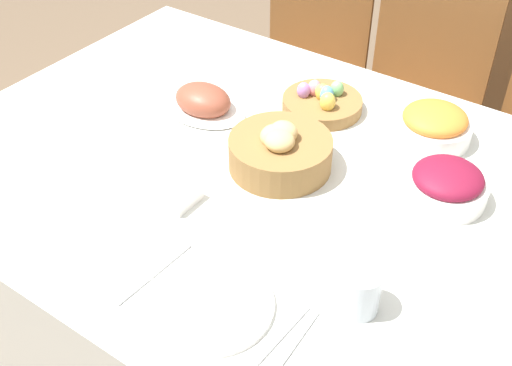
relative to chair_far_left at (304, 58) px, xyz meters
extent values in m
cube|color=silver|center=(0.51, -0.94, -0.13)|extent=(1.71, 1.15, 0.78)
cylinder|color=brown|center=(-0.17, -0.29, -0.29)|extent=(0.03, 0.03, 0.45)
cylinder|color=brown|center=(0.22, -0.25, -0.29)|extent=(0.03, 0.03, 0.45)
cylinder|color=brown|center=(-0.20, 0.09, -0.29)|extent=(0.03, 0.03, 0.45)
cylinder|color=brown|center=(0.18, 0.13, -0.29)|extent=(0.03, 0.03, 0.45)
cube|color=brown|center=(0.01, -0.08, -0.05)|extent=(0.46, 0.46, 0.02)
cylinder|color=brown|center=(0.30, -0.29, -0.29)|extent=(0.03, 0.03, 0.45)
cylinder|color=brown|center=(0.68, -0.26, -0.29)|extent=(0.03, 0.03, 0.45)
cylinder|color=brown|center=(0.26, 0.09, -0.29)|extent=(0.03, 0.03, 0.45)
cylinder|color=brown|center=(0.65, 0.13, -0.29)|extent=(0.03, 0.03, 0.45)
cube|color=brown|center=(0.47, -0.08, -0.05)|extent=(0.46, 0.46, 0.02)
cube|color=brown|center=(0.45, 0.12, 0.20)|extent=(0.42, 0.06, 0.49)
cylinder|color=brown|center=(0.80, -0.30, -0.29)|extent=(0.03, 0.03, 0.45)
cylinder|color=brown|center=(0.76, 0.09, -0.29)|extent=(0.03, 0.03, 0.45)
cylinder|color=olive|center=(0.48, -0.91, 0.30)|extent=(0.24, 0.24, 0.08)
ellipsoid|color=tan|center=(0.49, -0.93, 0.35)|extent=(0.10, 0.10, 0.05)
ellipsoid|color=tan|center=(0.49, -0.92, 0.35)|extent=(0.08, 0.08, 0.05)
ellipsoid|color=tan|center=(0.48, -0.90, 0.35)|extent=(0.07, 0.07, 0.05)
ellipsoid|color=tan|center=(0.47, -0.91, 0.34)|extent=(0.10, 0.10, 0.05)
cylinder|color=olive|center=(0.43, -0.64, 0.28)|extent=(0.21, 0.21, 0.03)
ellipsoid|color=#7FCC7A|center=(0.45, -0.60, 0.31)|extent=(0.04, 0.04, 0.05)
ellipsoid|color=#F4D151|center=(0.43, -0.63, 0.31)|extent=(0.04, 0.04, 0.05)
ellipsoid|color=pink|center=(0.40, -0.63, 0.31)|extent=(0.04, 0.04, 0.05)
ellipsoid|color=#F4D151|center=(0.47, -0.67, 0.31)|extent=(0.04, 0.04, 0.05)
ellipsoid|color=#60B2E0|center=(0.44, -0.64, 0.31)|extent=(0.04, 0.04, 0.05)
ellipsoid|color=#B27AD1|center=(0.38, -0.65, 0.31)|extent=(0.04, 0.04, 0.05)
ellipsoid|color=white|center=(0.18, -0.82, 0.26)|extent=(0.25, 0.17, 0.01)
ellipsoid|color=brown|center=(0.18, -0.82, 0.29)|extent=(0.16, 0.12, 0.08)
cylinder|color=white|center=(0.84, -0.80, 0.28)|extent=(0.18, 0.18, 0.05)
ellipsoid|color=maroon|center=(0.84, -0.80, 0.32)|extent=(0.16, 0.16, 0.05)
cylinder|color=white|center=(0.73, -0.60, 0.29)|extent=(0.19, 0.19, 0.05)
ellipsoid|color=orange|center=(0.73, -0.60, 0.32)|extent=(0.16, 0.16, 0.06)
cylinder|color=white|center=(0.61, -1.33, 0.26)|extent=(0.23, 0.23, 0.01)
cube|color=silver|center=(0.47, -1.33, 0.26)|extent=(0.02, 0.20, 0.00)
cube|color=silver|center=(0.75, -1.33, 0.26)|extent=(0.02, 0.20, 0.00)
cube|color=silver|center=(0.78, -1.33, 0.26)|extent=(0.02, 0.20, 0.00)
cylinder|color=silver|center=(0.83, -1.18, 0.31)|extent=(0.08, 0.08, 0.09)
cube|color=white|center=(0.33, -1.14, 0.27)|extent=(0.14, 0.08, 0.03)
camera|label=1|loc=(1.12, -1.92, 1.19)|focal=45.00mm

